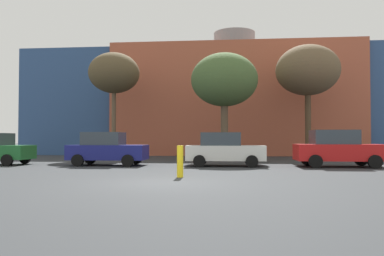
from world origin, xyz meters
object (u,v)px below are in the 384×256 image
(parked_car_1, at_px, (107,149))
(parked_car_3, at_px, (338,149))
(bare_tree_0, at_px, (114,74))
(parked_car_2, at_px, (224,149))
(bare_tree_1, at_px, (308,71))
(bollard_yellow_0, at_px, (180,161))
(bare_tree_2, at_px, (224,80))

(parked_car_1, xyz_separation_m, parked_car_3, (12.18, -0.00, 0.05))
(parked_car_3, height_order, bare_tree_0, bare_tree_0)
(parked_car_2, xyz_separation_m, parked_car_3, (5.81, 0.00, 0.06))
(bare_tree_0, xyz_separation_m, bare_tree_1, (14.21, 0.20, 0.00))
(parked_car_1, height_order, bare_tree_0, bare_tree_0)
(parked_car_1, height_order, bare_tree_1, bare_tree_1)
(parked_car_2, relative_size, parked_car_3, 0.94)
(parked_car_2, relative_size, bollard_yellow_0, 3.43)
(parked_car_1, bearing_deg, bare_tree_1, 31.87)
(parked_car_2, bearing_deg, parked_car_3, 0.00)
(bare_tree_1, relative_size, bollard_yellow_0, 6.85)
(parked_car_2, height_order, bare_tree_2, bare_tree_2)
(bare_tree_0, xyz_separation_m, bare_tree_2, (8.25, -2.05, -0.95))
(bare_tree_2, xyz_separation_m, bollard_yellow_0, (-1.58, -11.29, -4.78))
(parked_car_1, xyz_separation_m, bare_tree_1, (12.29, 7.64, 5.43))
(parked_car_1, relative_size, bare_tree_2, 0.58)
(bare_tree_0, height_order, bare_tree_1, bare_tree_1)
(parked_car_1, relative_size, bollard_yellow_0, 3.48)
(parked_car_3, bearing_deg, bollard_yellow_0, -141.57)
(parked_car_3, xyz_separation_m, bare_tree_1, (0.11, 7.64, 5.39))
(parked_car_1, bearing_deg, parked_car_2, -0.00)
(bollard_yellow_0, bearing_deg, parked_car_2, 74.71)
(parked_car_1, distance_m, bare_tree_1, 15.46)
(parked_car_1, bearing_deg, bollard_yellow_0, -51.08)
(bare_tree_1, bearing_deg, bare_tree_2, -159.37)
(bare_tree_2, relative_size, bollard_yellow_0, 6.04)
(parked_car_1, distance_m, bollard_yellow_0, 7.58)
(bare_tree_2, bearing_deg, bare_tree_1, 20.63)
(bare_tree_0, bearing_deg, bollard_yellow_0, -63.41)
(parked_car_2, height_order, bare_tree_0, bare_tree_0)
(bare_tree_0, relative_size, bare_tree_2, 1.09)
(parked_car_3, bearing_deg, parked_car_2, -180.00)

